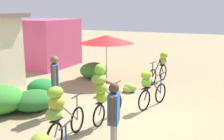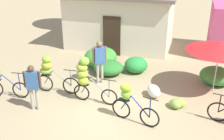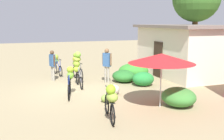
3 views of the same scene
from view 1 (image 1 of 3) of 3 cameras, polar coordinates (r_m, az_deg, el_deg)
The scene contains 14 objects.
ground_plane at distance 8.41m, azimuth 4.18°, elevation -8.97°, with size 60.00×60.00×0.00m, color #978862.
shop_pink at distance 15.70m, azimuth -13.66°, elevation 5.42°, with size 3.20×2.80×2.54m, color #C74B76.
hedge_bush_front_right at distance 8.95m, azimuth -15.74°, elevation -6.00°, with size 1.32×1.18×0.61m, color #2A6F2B.
hedge_bush_mid at distance 10.10m, azimuth -14.11°, elevation -3.65°, with size 1.01×1.05×0.67m, color #278537.
hedge_bush_by_door at distance 12.66m, azimuth -3.74°, elevation -0.05°, with size 1.33×1.24×0.70m, color #3C8236.
market_umbrella at distance 11.99m, azimuth -1.16°, elevation 6.34°, with size 2.39×2.39×1.98m.
bicycle_near_pile at distance 6.31m, azimuth -10.80°, elevation -8.33°, with size 1.73×0.44×1.43m.
bicycle_center_loaded at distance 7.37m, azimuth -1.99°, elevation -4.07°, with size 1.66×0.48×1.67m.
bicycle_by_shop at distance 8.74m, azimuth 7.62°, elevation -3.31°, with size 1.61×0.53×1.23m.
bicycle_rightmost at distance 12.12m, azimuth 10.04°, elevation 1.09°, with size 1.69×0.48×1.26m.
banana_pile_on_ground at distance 10.53m, azimuth 3.58°, elevation -3.72°, with size 0.68×0.65×0.31m.
produce_sack at distance 9.96m, azimuth -1.14°, elevation -4.20°, with size 0.70×0.44×0.44m, color silver.
person_vendor at distance 5.70m, azimuth 0.38°, elevation -8.82°, with size 0.56×0.30×1.62m.
person_bystander at distance 8.12m, azimuth -11.57°, elevation -1.85°, with size 0.50×0.39×1.77m.
Camera 1 is at (-7.32, -2.81, 3.03)m, focal length 44.61 mm.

